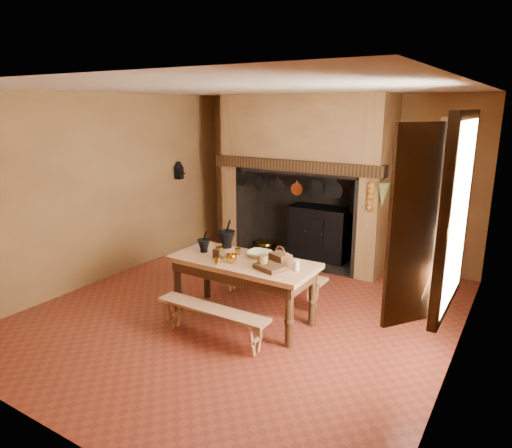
{
  "coord_description": "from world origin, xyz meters",
  "views": [
    {
      "loc": [
        3.01,
        -4.6,
        2.61
      ],
      "look_at": [
        -0.03,
        0.3,
        1.11
      ],
      "focal_mm": 32.0,
      "sensor_mm": 36.0,
      "label": 1
    }
  ],
  "objects": [
    {
      "name": "wall_left",
      "position": [
        -2.5,
        0.0,
        1.4
      ],
      "size": [
        0.02,
        5.5,
        2.8
      ],
      "primitive_type": "cube",
      "color": "olive",
      "rests_on": "floor"
    },
    {
      "name": "bench_back",
      "position": [
        0.1,
        0.47,
        0.34
      ],
      "size": [
        1.6,
        0.28,
        0.45
      ],
      "color": "tan",
      "rests_on": "floor"
    },
    {
      "name": "hearth_pans",
      "position": [
        -1.05,
        2.22,
        0.09
      ],
      "size": [
        0.51,
        0.62,
        0.2
      ],
      "color": "#BA8E2B",
      "rests_on": "floor"
    },
    {
      "name": "stoneware_crock",
      "position": [
        0.44,
        -0.31,
        0.86
      ],
      "size": [
        0.13,
        0.13,
        0.15
      ],
      "primitive_type": "cylinder",
      "rotation": [
        0.0,
        0.0,
        0.1
      ],
      "color": "brown",
      "rests_on": "work_table"
    },
    {
      "name": "work_table",
      "position": [
        0.1,
        -0.2,
        0.66
      ],
      "size": [
        1.81,
        0.81,
        0.79
      ],
      "color": "tan",
      "rests_on": "floor"
    },
    {
      "name": "brass_mug_a",
      "position": [
        -0.08,
        -0.49,
        0.83
      ],
      "size": [
        0.09,
        0.09,
        0.08
      ],
      "primitive_type": "cylinder",
      "rotation": [
        0.0,
        0.0,
        -0.32
      ],
      "color": "#BA8E2B",
      "rests_on": "work_table"
    },
    {
      "name": "wall_front",
      "position": [
        0.0,
        -2.75,
        1.4
      ],
      "size": [
        5.0,
        0.02,
        2.8
      ],
      "primitive_type": "cube",
      "color": "olive",
      "rests_on": "floor"
    },
    {
      "name": "wicker_basket",
      "position": [
        0.56,
        -0.1,
        0.86
      ],
      "size": [
        0.29,
        0.25,
        0.23
      ],
      "rotation": [
        0.0,
        0.0,
        -0.38
      ],
      "color": "#4B2C16",
      "rests_on": "work_table"
    },
    {
      "name": "bench_front",
      "position": [
        0.1,
        -0.84,
        0.3
      ],
      "size": [
        1.42,
        0.25,
        0.4
      ],
      "color": "tan",
      "rests_on": "floor"
    },
    {
      "name": "mortar_large",
      "position": [
        -0.36,
        0.11,
        0.91
      ],
      "size": [
        0.22,
        0.22,
        0.38
      ],
      "rotation": [
        0.0,
        0.0,
        -0.05
      ],
      "color": "black",
      "rests_on": "work_table"
    },
    {
      "name": "glass_jar",
      "position": [
        0.82,
        -0.19,
        0.85
      ],
      "size": [
        0.08,
        0.08,
        0.13
      ],
      "primitive_type": "cylinder",
      "rotation": [
        0.0,
        0.0,
        0.1
      ],
      "color": "beige",
      "rests_on": "work_table"
    },
    {
      "name": "herb_bunch",
      "position": [
        1.18,
        1.79,
        1.38
      ],
      "size": [
        0.2,
        0.2,
        0.35
      ],
      "primitive_type": "cone",
      "rotation": [
        3.14,
        0.0,
        0.0
      ],
      "color": "brown",
      "rests_on": "chimney_breast"
    },
    {
      "name": "floor",
      "position": [
        0.0,
        0.0,
        0.0
      ],
      "size": [
        5.5,
        5.5,
        0.0
      ],
      "primitive_type": "plane",
      "color": "maroon",
      "rests_on": "ground"
    },
    {
      "name": "coffee_grinder",
      "position": [
        -0.19,
        -0.3,
        0.85
      ],
      "size": [
        0.16,
        0.13,
        0.18
      ],
      "rotation": [
        0.0,
        0.0,
        -0.18
      ],
      "color": "#3D2713",
      "rests_on": "work_table"
    },
    {
      "name": "ceiling",
      "position": [
        0.0,
        0.0,
        2.8
      ],
      "size": [
        5.5,
        5.5,
        0.0
      ],
      "primitive_type": "plane",
      "rotation": [
        3.14,
        0.0,
        0.0
      ],
      "color": "silver",
      "rests_on": "back_wall"
    },
    {
      "name": "wooden_tray",
      "position": [
        0.55,
        -0.33,
        0.81
      ],
      "size": [
        0.39,
        0.33,
        0.06
      ],
      "primitive_type": "cube",
      "rotation": [
        0.0,
        0.0,
        -0.3
      ],
      "color": "#3D2713",
      "rests_on": "work_table"
    },
    {
      "name": "wall_right",
      "position": [
        2.5,
        0.0,
        1.4
      ],
      "size": [
        0.02,
        5.5,
        2.8
      ],
      "primitive_type": "cube",
      "color": "olive",
      "rests_on": "floor"
    },
    {
      "name": "back_wall",
      "position": [
        0.0,
        2.75,
        1.4
      ],
      "size": [
        5.0,
        0.02,
        2.8
      ],
      "primitive_type": "cube",
      "color": "olive",
      "rests_on": "floor"
    },
    {
      "name": "chimney_breast",
      "position": [
        -0.3,
        2.31,
        1.81
      ],
      "size": [
        2.95,
        0.96,
        2.8
      ],
      "color": "olive",
      "rests_on": "floor"
    },
    {
      "name": "brass_cup",
      "position": [
        0.04,
        -0.36,
        0.84
      ],
      "size": [
        0.18,
        0.18,
        0.11
      ],
      "primitive_type": "imported",
      "rotation": [
        0.0,
        0.0,
        0.39
      ],
      "color": "#BA8E2B",
      "rests_on": "work_table"
    },
    {
      "name": "wall_coffee_mill",
      "position": [
        -2.42,
        1.55,
        1.52
      ],
      "size": [
        0.23,
        0.16,
        0.31
      ],
      "color": "black",
      "rests_on": "wall_left"
    },
    {
      "name": "brass_mug_b",
      "position": [
        -0.07,
        -0.06,
        0.83
      ],
      "size": [
        0.09,
        0.09,
        0.08
      ],
      "primitive_type": "cylinder",
      "rotation": [
        0.0,
        0.0,
        0.28
      ],
      "color": "#BA8E2B",
      "rests_on": "work_table"
    },
    {
      "name": "mixing_bowl",
      "position": [
        0.21,
        -0.01,
        0.82
      ],
      "size": [
        0.31,
        0.31,
        0.07
      ],
      "primitive_type": "imported",
      "rotation": [
        0.0,
        0.0,
        0.05
      ],
      "color": "#B0AB87",
      "rests_on": "work_table"
    },
    {
      "name": "mortar_small",
      "position": [
        -0.5,
        -0.2,
        0.88
      ],
      "size": [
        0.16,
        0.16,
        0.28
      ],
      "rotation": [
        0.0,
        0.0,
        0.41
      ],
      "color": "black",
      "rests_on": "work_table"
    },
    {
      "name": "hanging_pans",
      "position": [
        -0.34,
        1.81,
        1.36
      ],
      "size": [
        1.92,
        0.29,
        0.27
      ],
      "color": "black",
      "rests_on": "chimney_breast"
    },
    {
      "name": "onion_string",
      "position": [
        1.0,
        1.79,
        1.33
      ],
      "size": [
        0.12,
        0.1,
        0.46
      ],
      "primitive_type": null,
      "color": "#B37221",
      "rests_on": "chimney_breast"
    },
    {
      "name": "iron_range",
      "position": [
        -0.04,
        2.45,
        0.48
      ],
      "size": [
        1.12,
        0.55,
        1.6
      ],
      "color": "black",
      "rests_on": "floor"
    },
    {
      "name": "window",
      "position": [
        2.35,
        -0.4,
        1.7
      ],
      "size": [
        0.39,
        1.75,
        1.76
      ],
      "color": "white",
      "rests_on": "wall_right"
    }
  ]
}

